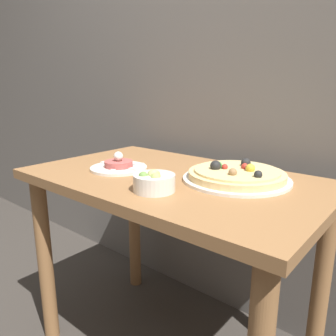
# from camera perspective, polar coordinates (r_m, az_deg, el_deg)

# --- Properties ---
(back_wall) EXTENTS (8.00, 0.05, 2.60)m
(back_wall) POSITION_cam_1_polar(r_m,az_deg,el_deg) (1.50, 12.46, 23.05)
(back_wall) COLOR slate
(back_wall) RESTS_ON ground_plane
(dining_table) EXTENTS (1.05, 0.63, 0.75)m
(dining_table) POSITION_cam_1_polar(r_m,az_deg,el_deg) (1.19, 0.72, -7.51)
(dining_table) COLOR olive
(dining_table) RESTS_ON ground_plane
(pizza_plate) EXTENTS (0.36, 0.36, 0.07)m
(pizza_plate) POSITION_cam_1_polar(r_m,az_deg,el_deg) (1.11, 11.84, -1.23)
(pizza_plate) COLOR silver
(pizza_plate) RESTS_ON dining_table
(tartare_plate) EXTENTS (0.21, 0.21, 0.07)m
(tartare_plate) POSITION_cam_1_polar(r_m,az_deg,el_deg) (1.25, -8.58, 0.36)
(tartare_plate) COLOR silver
(tartare_plate) RESTS_ON dining_table
(small_bowl) EXTENTS (0.13, 0.13, 0.07)m
(small_bowl) POSITION_cam_1_polar(r_m,az_deg,el_deg) (0.98, -2.46, -2.38)
(small_bowl) COLOR silver
(small_bowl) RESTS_ON dining_table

